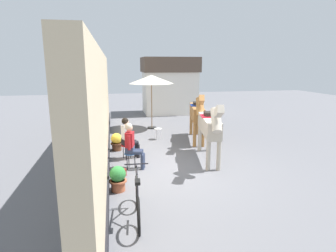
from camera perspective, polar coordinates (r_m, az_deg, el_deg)
The scene contains 13 objects.
ground_plane at distance 11.53m, azimuth 0.21°, elevation -3.15°, with size 40.00×40.00×0.00m, color slate.
pub_facade_wall at distance 9.52m, azimuth -13.16°, elevation 2.71°, with size 0.34×14.00×3.40m.
distant_cottage at distance 18.14m, azimuth 0.28°, elevation 8.27°, with size 3.40×2.60×3.50m.
seated_visitor_near at distance 8.48m, azimuth -7.26°, elevation -3.50°, with size 0.61×0.48×1.39m.
seated_visitor_far at distance 9.37m, azimuth -8.05°, elevation -2.00°, with size 0.61×0.49×1.39m.
saddled_horse_near at distance 9.09m, azimuth 8.35°, elevation 0.02°, with size 0.82×2.97×2.06m.
saddled_horse_far at distance 11.47m, azimuth 5.87°, elevation 2.64°, with size 0.90×2.96×2.06m.
flower_planter_near at distance 7.19m, azimuth -10.04°, elevation -10.26°, with size 0.43×0.43×0.64m.
flower_planter_far at distance 10.46m, azimuth -10.29°, elevation -3.07°, with size 0.43×0.43×0.64m.
leaning_bicycle at distance 5.90m, azimuth -6.11°, elevation -14.73°, with size 0.50×1.76×1.02m.
cafe_parasol at distance 13.61m, azimuth -3.36°, elevation 9.29°, with size 2.10×2.10×2.58m.
spare_stool_white at distance 11.81m, azimuth -1.99°, elevation -0.78°, with size 0.32×0.32×0.46m.
satchel_bag at distance 8.12m, azimuth -9.39°, elevation -9.32°, with size 0.28×0.12×0.20m, color maroon.
Camera 1 is at (-2.20, -7.89, 3.07)m, focal length 30.34 mm.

